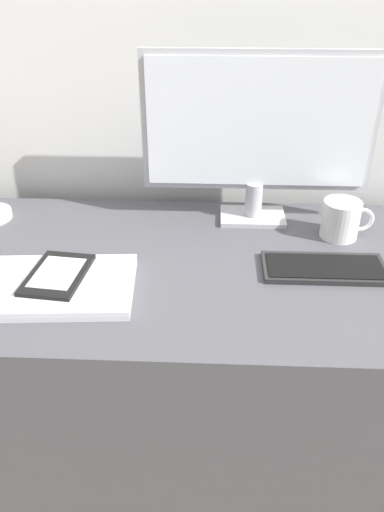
# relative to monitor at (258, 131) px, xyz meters

# --- Properties ---
(wall_back) EXTENTS (3.60, 0.05, 2.40)m
(wall_back) POSITION_rel_monitor_xyz_m (-0.03, 0.17, 0.23)
(wall_back) COLOR silver
(wall_back) RESTS_ON ground_plane
(desk) EXTENTS (1.55, 0.63, 0.74)m
(desk) POSITION_rel_monitor_xyz_m (-0.03, -0.22, -0.60)
(desk) COLOR #4C4C51
(desk) RESTS_ON ground_plane
(monitor) EXTENTS (0.55, 0.11, 0.41)m
(monitor) POSITION_rel_monitor_xyz_m (0.00, 0.00, 0.00)
(monitor) COLOR #B7B7BC
(monitor) RESTS_ON desk
(keyboard) EXTENTS (0.27, 0.12, 0.01)m
(keyboard) POSITION_rel_monitor_xyz_m (0.14, -0.24, -0.22)
(keyboard) COLOR #282828
(keyboard) RESTS_ON desk
(laptop) EXTENTS (0.35, 0.23, 0.02)m
(laptop) POSITION_rel_monitor_xyz_m (-0.43, -0.34, -0.22)
(laptop) COLOR silver
(laptop) RESTS_ON desk
(ereader) EXTENTS (0.13, 0.17, 0.01)m
(ereader) POSITION_rel_monitor_xyz_m (-0.42, -0.32, -0.20)
(ereader) COLOR black
(ereader) RESTS_ON laptop
(coffee_mug) EXTENTS (0.12, 0.09, 0.09)m
(coffee_mug) POSITION_rel_monitor_xyz_m (0.20, -0.09, -0.18)
(coffee_mug) COLOR white
(coffee_mug) RESTS_ON desk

